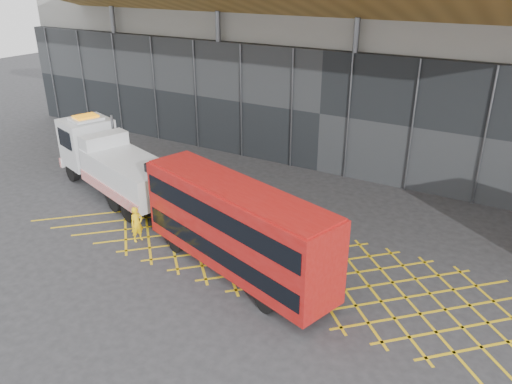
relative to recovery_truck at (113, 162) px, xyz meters
The scene contains 6 objects.
ground_plane 7.52m from the recovery_truck, 12.98° to the right, with size 120.00×120.00×0.00m, color #2A2A2D.
road_markings 12.93m from the recovery_truck, ahead, with size 27.96×7.16×0.01m.
construction_building 20.27m from the recovery_truck, 61.80° to the left, with size 55.00×23.97×18.00m.
recovery_truck is the anchor object (origin of this frame).
bus_towed 11.64m from the recovery_truck, 17.79° to the right, with size 10.63×5.33×4.24m.
worker 6.54m from the recovery_truck, 35.29° to the right, with size 0.67×0.44×1.84m, color yellow.
Camera 1 is at (14.64, -18.05, 12.56)m, focal length 35.00 mm.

